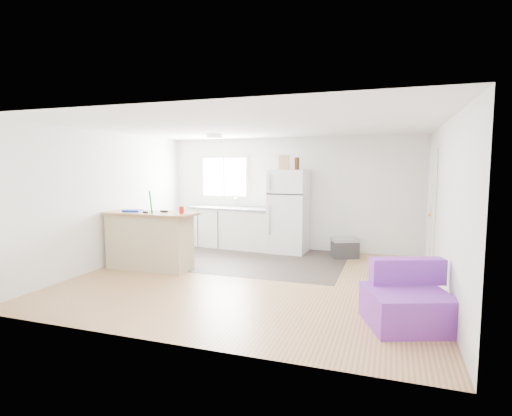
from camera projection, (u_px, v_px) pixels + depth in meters
The scene contains 19 objects.
room at pixel (253, 204), 6.26m from camera, with size 5.51×5.01×2.41m.
vinyl_zone at pixel (239, 258), 7.80m from camera, with size 4.05×2.50×0.00m, color #312825.
window at pixel (224, 177), 9.06m from camera, with size 1.18×0.06×0.98m.
interior_door at pixel (431, 211), 6.87m from camera, with size 0.11×0.92×2.10m.
ceiling_fixture at pixel (214, 136), 7.66m from camera, with size 0.30×0.30×0.07m, color white.
kitchen_cabinets at pixel (233, 227), 8.79m from camera, with size 2.04×0.80×1.17m.
peninsula at pixel (150, 240), 6.97m from camera, with size 1.63×0.65×1.00m.
refrigerator at pixel (289, 211), 8.28m from camera, with size 0.78×0.74×1.72m.
cooler at pixel (345, 248), 7.83m from camera, with size 0.61×0.53×0.39m.
purple_seat at pixel (407, 302), 4.51m from camera, with size 1.09×1.08×0.71m.
cleaner_jug at pixel (156, 263), 6.92m from camera, with size 0.14×0.11×0.29m.
mop at pixel (147, 257), 6.85m from camera, with size 0.27×0.39×1.39m.
red_cup at pixel (182, 210), 6.73m from camera, with size 0.08×0.08×0.12m, color red.
blue_tray at pixel (133, 211), 7.01m from camera, with size 0.30×0.22×0.04m, color blue.
tool_a at pixel (164, 211), 6.94m from camera, with size 0.14×0.05×0.03m, color black.
tool_b at pixel (145, 212), 6.81m from camera, with size 0.10×0.04×0.03m, color black.
cardboard_box at pixel (284, 162), 8.14m from camera, with size 0.20×0.10×0.30m, color tan.
bottle_left at pixel (296, 164), 8.08m from camera, with size 0.07×0.07×0.25m, color #3B200A.
bottle_right at pixel (298, 164), 8.11m from camera, with size 0.07×0.07×0.25m, color #3B200A.
Camera 1 is at (2.06, -5.88, 1.79)m, focal length 28.00 mm.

